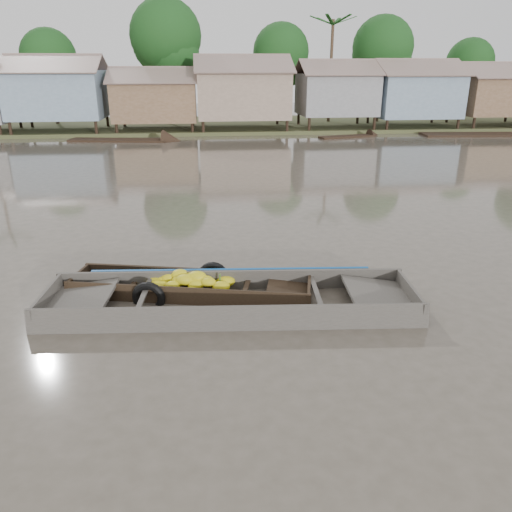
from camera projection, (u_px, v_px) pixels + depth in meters
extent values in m
plane|color=#4B4439|center=(240.00, 319.00, 9.64)|extent=(120.00, 120.00, 0.00)
cube|color=#384723|center=(208.00, 126.00, 40.29)|extent=(120.00, 12.00, 0.50)
cube|color=#748BA0|center=(58.00, 95.00, 35.02)|extent=(6.20, 5.20, 3.20)
cube|color=brown|center=(48.00, 63.00, 32.98)|extent=(6.60, 3.02, 1.28)
cube|color=brown|center=(59.00, 63.00, 35.59)|extent=(6.60, 3.02, 1.28)
cube|color=brown|center=(155.00, 101.00, 35.87)|extent=(5.80, 4.60, 2.70)
cube|color=brown|center=(152.00, 75.00, 34.07)|extent=(6.20, 2.67, 1.14)
cube|color=brown|center=(155.00, 74.00, 36.38)|extent=(6.20, 2.67, 1.14)
cube|color=gray|center=(242.00, 94.00, 36.34)|extent=(6.50, 5.30, 3.30)
cube|color=brown|center=(244.00, 63.00, 34.26)|extent=(6.90, 3.08, 1.31)
cube|color=brown|center=(241.00, 63.00, 36.92)|extent=(6.90, 3.08, 1.31)
cube|color=gray|center=(336.00, 94.00, 37.06)|extent=(5.40, 4.70, 2.90)
cube|color=brown|center=(342.00, 67.00, 35.20)|extent=(5.80, 2.73, 1.17)
cube|color=brown|center=(333.00, 67.00, 37.56)|extent=(5.80, 2.73, 1.17)
cube|color=#748BA0|center=(414.00, 95.00, 37.69)|extent=(6.00, 5.00, 3.10)
cube|color=brown|center=(424.00, 67.00, 35.73)|extent=(6.40, 2.90, 1.24)
cube|color=brown|center=(409.00, 67.00, 38.23)|extent=(6.40, 2.90, 1.24)
cube|color=brown|center=(495.00, 95.00, 38.36)|extent=(5.70, 4.90, 2.80)
cube|color=brown|center=(509.00, 70.00, 36.47)|extent=(6.10, 2.85, 1.21)
cube|color=brown|center=(489.00, 70.00, 38.93)|extent=(6.10, 2.85, 1.21)
cylinder|color=#473323|center=(54.00, 95.00, 39.14)|extent=(0.28, 0.28, 4.90)
sphere|color=#123916|center=(49.00, 57.00, 38.14)|extent=(4.20, 4.20, 4.20)
cylinder|color=#473323|center=(168.00, 86.00, 38.86)|extent=(0.28, 0.28, 6.30)
sphere|color=#123916|center=(165.00, 35.00, 37.58)|extent=(5.40, 5.40, 5.40)
cylinder|color=#473323|center=(280.00, 91.00, 40.88)|extent=(0.28, 0.28, 5.25)
sphere|color=#123916|center=(281.00, 52.00, 39.81)|extent=(4.50, 4.50, 4.50)
cylinder|color=#473323|center=(379.00, 89.00, 40.69)|extent=(0.28, 0.28, 5.60)
sphere|color=#123916|center=(383.00, 47.00, 39.55)|extent=(4.80, 4.80, 4.80)
cylinder|color=#473323|center=(465.00, 95.00, 42.61)|extent=(0.28, 0.28, 4.55)
sphere|color=#123916|center=(470.00, 62.00, 41.68)|extent=(3.90, 3.90, 3.90)
cylinder|color=#473323|center=(331.00, 74.00, 40.32)|extent=(0.24, 0.24, 8.00)
cube|color=black|center=(191.00, 296.00, 10.80)|extent=(5.14, 2.08, 0.08)
cube|color=black|center=(197.00, 278.00, 11.24)|extent=(5.06, 1.30, 0.48)
cube|color=black|center=(184.00, 299.00, 10.22)|extent=(5.06, 1.30, 0.48)
cube|color=black|center=(309.00, 294.00, 10.44)|extent=(0.31, 1.11, 0.45)
cube|color=black|center=(288.00, 290.00, 10.47)|extent=(1.07, 1.14, 0.18)
cube|color=black|center=(79.00, 282.00, 11.01)|extent=(0.31, 1.11, 0.45)
cube|color=black|center=(98.00, 281.00, 10.94)|extent=(1.07, 1.14, 0.18)
cube|color=black|center=(136.00, 281.00, 10.83)|extent=(0.34, 1.07, 0.05)
cube|color=black|center=(246.00, 286.00, 10.56)|extent=(0.34, 1.07, 0.05)
ellipsoid|color=yellow|center=(180.00, 275.00, 10.70)|extent=(0.44, 0.35, 0.24)
ellipsoid|color=yellow|center=(152.00, 286.00, 10.78)|extent=(0.36, 0.29, 0.20)
ellipsoid|color=yellow|center=(205.00, 281.00, 10.57)|extent=(0.43, 0.34, 0.23)
ellipsoid|color=yellow|center=(170.00, 278.00, 10.76)|extent=(0.47, 0.37, 0.25)
ellipsoid|color=yellow|center=(156.00, 283.00, 10.75)|extent=(0.47, 0.37, 0.26)
ellipsoid|color=yellow|center=(206.00, 279.00, 10.99)|extent=(0.39, 0.31, 0.21)
ellipsoid|color=yellow|center=(161.00, 286.00, 10.59)|extent=(0.42, 0.33, 0.23)
ellipsoid|color=yellow|center=(151.00, 292.00, 10.54)|extent=(0.37, 0.30, 0.20)
ellipsoid|color=yellow|center=(160.00, 290.00, 10.54)|extent=(0.45, 0.36, 0.25)
ellipsoid|color=yellow|center=(226.00, 281.00, 10.79)|extent=(0.46, 0.36, 0.25)
ellipsoid|color=yellow|center=(205.00, 279.00, 10.96)|extent=(0.40, 0.32, 0.22)
ellipsoid|color=yellow|center=(186.00, 277.00, 10.85)|extent=(0.42, 0.33, 0.23)
ellipsoid|color=yellow|center=(182.00, 275.00, 10.95)|extent=(0.37, 0.29, 0.20)
ellipsoid|color=yellow|center=(181.00, 280.00, 10.62)|extent=(0.44, 0.35, 0.24)
ellipsoid|color=yellow|center=(192.00, 281.00, 10.57)|extent=(0.42, 0.33, 0.23)
ellipsoid|color=yellow|center=(185.00, 280.00, 10.52)|extent=(0.44, 0.35, 0.24)
ellipsoid|color=yellow|center=(197.00, 277.00, 10.59)|extent=(0.48, 0.38, 0.26)
ellipsoid|color=yellow|center=(187.00, 278.00, 10.91)|extent=(0.38, 0.30, 0.21)
ellipsoid|color=yellow|center=(191.00, 291.00, 10.42)|extent=(0.38, 0.30, 0.21)
ellipsoid|color=yellow|center=(182.00, 278.00, 10.80)|extent=(0.41, 0.33, 0.22)
ellipsoid|color=yellow|center=(196.00, 285.00, 10.50)|extent=(0.41, 0.32, 0.22)
ellipsoid|color=yellow|center=(221.00, 287.00, 10.49)|extent=(0.43, 0.34, 0.23)
ellipsoid|color=yellow|center=(190.00, 278.00, 10.77)|extent=(0.44, 0.35, 0.24)
ellipsoid|color=yellow|center=(173.00, 285.00, 10.49)|extent=(0.36, 0.29, 0.20)
ellipsoid|color=yellow|center=(158.00, 289.00, 10.54)|extent=(0.46, 0.37, 0.25)
ellipsoid|color=yellow|center=(193.00, 275.00, 10.71)|extent=(0.36, 0.28, 0.19)
ellipsoid|color=yellow|center=(154.00, 281.00, 10.91)|extent=(0.43, 0.34, 0.23)
ellipsoid|color=yellow|center=(165.00, 278.00, 10.79)|extent=(0.40, 0.32, 0.22)
ellipsoid|color=yellow|center=(158.00, 286.00, 10.61)|extent=(0.47, 0.37, 0.25)
ellipsoid|color=yellow|center=(228.00, 295.00, 10.33)|extent=(0.39, 0.31, 0.21)
ellipsoid|color=yellow|center=(208.00, 282.00, 10.47)|extent=(0.37, 0.29, 0.20)
ellipsoid|color=yellow|center=(220.00, 281.00, 10.87)|extent=(0.41, 0.32, 0.22)
cylinder|color=#3F6626|center=(170.00, 275.00, 10.68)|extent=(0.04, 0.04, 0.16)
cylinder|color=#3F6626|center=(199.00, 277.00, 10.61)|extent=(0.04, 0.04, 0.16)
cylinder|color=#3F6626|center=(220.00, 278.00, 10.56)|extent=(0.04, 0.04, 0.16)
torus|color=black|center=(213.00, 276.00, 11.26)|extent=(0.72, 0.32, 0.70)
torus|color=black|center=(149.00, 298.00, 10.23)|extent=(0.72, 0.32, 0.70)
cube|color=#3F3B35|center=(231.00, 312.00, 10.11)|extent=(7.36, 2.10, 0.08)
cube|color=#3F3B35|center=(231.00, 282.00, 10.85)|extent=(7.41, 0.71, 0.59)
cube|color=#3F3B35|center=(230.00, 321.00, 9.19)|extent=(7.41, 0.71, 0.59)
cube|color=#3F3B35|center=(409.00, 298.00, 10.13)|extent=(0.19, 1.81, 0.56)
cube|color=#3F3B35|center=(379.00, 295.00, 10.09)|extent=(1.37, 1.65, 0.24)
cube|color=#3F3B35|center=(48.00, 303.00, 9.91)|extent=(0.19, 1.81, 0.56)
cube|color=#3F3B35|center=(80.00, 299.00, 9.90)|extent=(1.37, 1.65, 0.24)
cube|color=#3F3B35|center=(143.00, 296.00, 9.93)|extent=(0.23, 1.74, 0.05)
cube|color=#3F3B35|center=(317.00, 294.00, 10.03)|extent=(0.23, 1.74, 0.05)
cube|color=#665E54|center=(231.00, 310.00, 10.10)|extent=(5.61, 1.83, 0.02)
cube|color=#0E498E|center=(231.00, 272.00, 10.83)|extent=(5.99, 0.53, 0.15)
torus|color=olive|center=(363.00, 313.00, 9.89)|extent=(0.41, 0.41, 0.06)
torus|color=olive|center=(363.00, 312.00, 9.88)|extent=(0.34, 0.34, 0.06)
cube|color=black|center=(347.00, 138.00, 34.11)|extent=(4.04, 1.88, 0.35)
cube|color=black|center=(487.00, 136.00, 35.16)|extent=(9.24, 2.77, 0.35)
cube|color=black|center=(119.00, 142.00, 32.48)|extent=(6.52, 2.45, 0.35)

